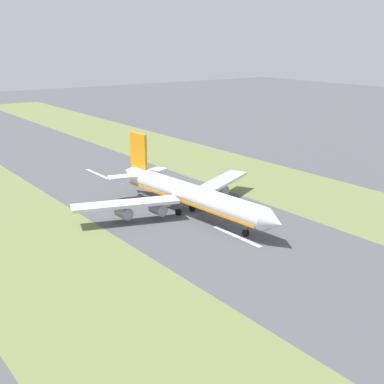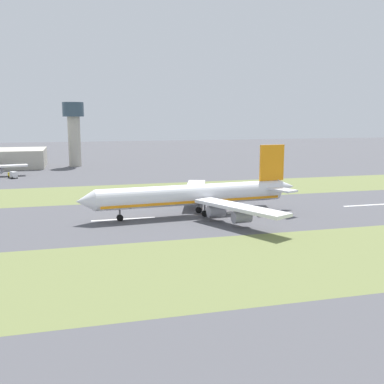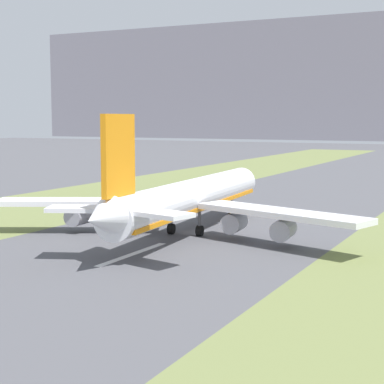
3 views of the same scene
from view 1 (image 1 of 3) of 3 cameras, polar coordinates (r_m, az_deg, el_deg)
The scene contains 7 objects.
ground_plane at distance 151.88m, azimuth -0.15°, elevation -2.54°, with size 800.00×800.00×0.00m, color #4C4C51.
grass_median_west at distance 180.57m, azimuth 11.56°, elevation 0.17°, with size 40.00×600.00×0.01m, color olive.
grass_median_east at distance 132.57m, azimuth -16.29°, elevation -6.07°, with size 40.00×600.00×0.01m, color olive.
centreline_dash_near at distance 201.64m, azimuth -10.07°, elevation 1.92°, with size 1.20×18.00×0.01m, color silver.
centreline_dash_mid at distance 167.63m, azimuth -4.08°, elevation -0.77°, with size 1.20×18.00×0.01m, color silver.
centreline_dash_far at distance 136.90m, azimuth 4.78°, elevation -4.73°, with size 1.20×18.00×0.01m, color silver.
airplane_main_jet at distance 151.51m, azimuth -0.46°, elevation -0.20°, with size 63.95×67.22×20.20m.
Camera 1 is at (83.50, 117.18, 48.61)m, focal length 50.00 mm.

